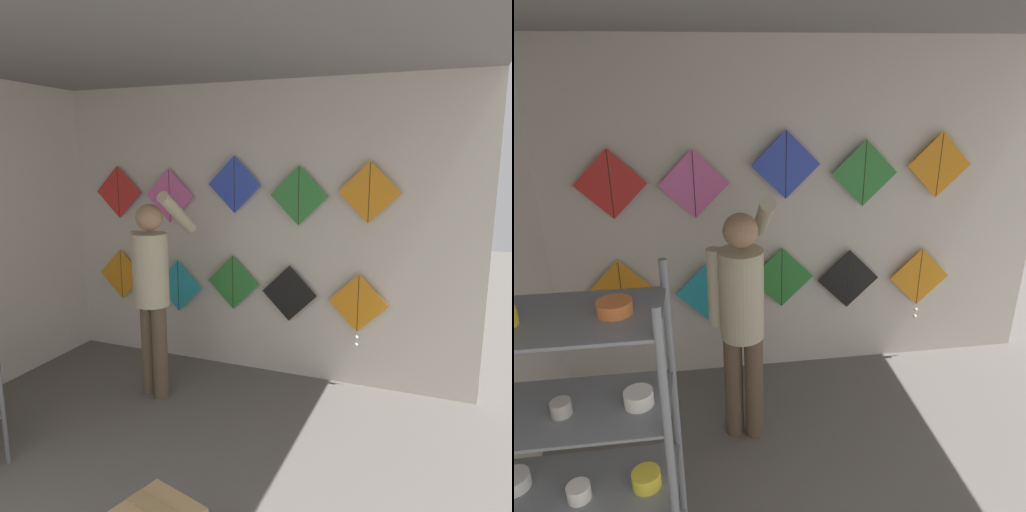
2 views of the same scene
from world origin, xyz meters
TOP-DOWN VIEW (x-y plane):
  - back_panel at (0.00, 4.22)m, footprint 4.56×0.06m
  - ceiling_slab at (0.00, 2.09)m, footprint 4.56×4.99m
  - shelf_rack at (-1.31, 1.86)m, footprint 1.02×0.40m
  - shopkeeper at (-0.42, 3.34)m, footprint 0.45×0.59m
  - kite_0 at (-1.34, 4.13)m, footprint 0.54×0.01m
  - kite_1 at (-0.63, 4.13)m, footprint 0.54×0.01m
  - kite_2 at (-0.01, 4.13)m, footprint 0.54×0.01m
  - kite_3 at (0.57, 4.13)m, footprint 0.54×0.01m
  - kite_4 at (1.23, 4.13)m, footprint 0.54×0.04m
  - kite_5 at (-1.32, 4.13)m, footprint 0.54×0.01m
  - kite_6 at (-0.70, 4.13)m, footprint 0.54×0.01m
  - kite_7 at (0.01, 4.13)m, footprint 0.54×0.01m
  - kite_8 at (0.65, 4.13)m, footprint 0.54×0.01m
  - kite_9 at (1.28, 4.13)m, footprint 0.54×0.01m

SIDE VIEW (x-z plane):
  - kite_4 at x=1.23m, z-range 0.45..1.13m
  - kite_1 at x=-0.63m, z-range 0.53..1.07m
  - kite_3 at x=0.57m, z-range 0.57..1.11m
  - kite_0 at x=-1.34m, z-range 0.59..1.13m
  - kite_2 at x=-0.01m, z-range 0.62..1.17m
  - shopkeeper at x=-0.42m, z-range 0.12..1.96m
  - shelf_rack at x=-1.31m, z-range 0.12..2.09m
  - back_panel at x=0.00m, z-range 0.00..2.80m
  - kite_6 at x=-0.70m, z-range 1.46..2.00m
  - kite_5 at x=-1.32m, z-range 1.48..2.02m
  - kite_8 at x=0.65m, z-range 1.50..2.04m
  - kite_9 at x=1.28m, z-range 1.54..2.09m
  - kite_7 at x=0.01m, z-range 1.58..2.13m
  - ceiling_slab at x=0.00m, z-range 2.80..2.84m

